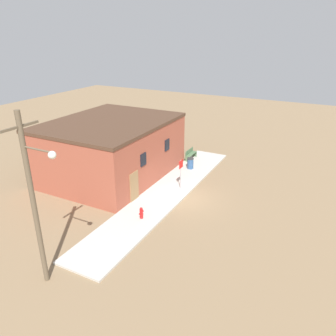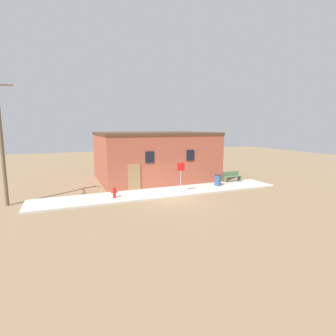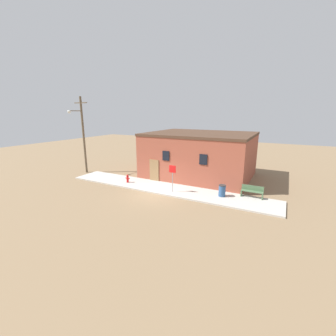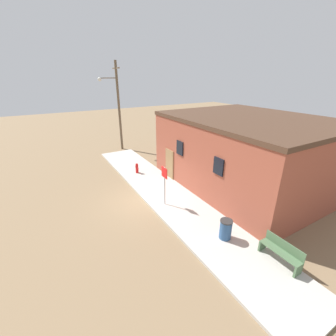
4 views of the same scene
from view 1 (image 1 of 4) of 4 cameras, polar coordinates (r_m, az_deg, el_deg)
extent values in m
plane|color=#846B4C|center=(23.56, 2.82, -5.33)|extent=(80.00, 80.00, 0.00)
cube|color=#BCB7AD|center=(24.11, -0.39, -4.44)|extent=(19.24, 2.97, 0.13)
cube|color=#9E4C38|center=(27.02, -9.85, 3.14)|extent=(10.39, 8.29, 4.34)
cube|color=#4C3323|center=(26.36, -10.19, 7.84)|extent=(10.49, 8.39, 0.24)
cube|color=black|center=(23.19, -4.32, 1.49)|extent=(0.70, 0.08, 0.90)
cube|color=black|center=(26.17, -0.16, 4.04)|extent=(0.70, 0.08, 0.90)
cube|color=#937047|center=(22.83, -5.90, -3.30)|extent=(1.00, 0.08, 2.20)
cylinder|color=red|center=(20.89, -4.66, -7.96)|extent=(0.21, 0.21, 0.61)
sphere|color=red|center=(20.71, -4.70, -7.10)|extent=(0.19, 0.19, 0.19)
cylinder|color=red|center=(20.72, -4.92, -7.95)|extent=(0.12, 0.10, 0.10)
cylinder|color=red|center=(20.96, -4.43, -7.54)|extent=(0.12, 0.10, 0.10)
cylinder|color=gray|center=(24.24, 2.22, -1.16)|extent=(0.06, 0.06, 2.28)
cube|color=red|center=(23.90, 2.29, 0.67)|extent=(0.60, 0.02, 0.60)
cube|color=#4C6B47|center=(29.70, 3.43, 1.54)|extent=(0.08, 0.44, 0.47)
cube|color=#4C6B47|center=(31.05, 4.62, 2.46)|extent=(0.08, 0.44, 0.47)
cube|color=#4C6B47|center=(30.28, 4.05, 2.47)|extent=(1.64, 0.44, 0.04)
cube|color=#4C6B47|center=(30.28, 3.72, 2.92)|extent=(1.64, 0.04, 0.40)
cylinder|color=#2D517F|center=(28.16, 3.90, 0.76)|extent=(0.54, 0.54, 0.88)
cylinder|color=#2D2D2D|center=(27.99, 3.92, 1.65)|extent=(0.56, 0.56, 0.06)
cylinder|color=brown|center=(15.41, -22.35, -5.86)|extent=(0.23, 0.23, 8.26)
cylinder|color=brown|center=(13.84, -21.83, 3.02)|extent=(0.08, 1.56, 0.08)
sphere|color=silver|center=(13.31, -19.53, 2.15)|extent=(0.32, 0.32, 0.32)
cube|color=brown|center=(14.19, -24.42, 6.59)|extent=(1.80, 0.10, 0.10)
camera|label=2|loc=(15.63, 56.46, -11.02)|focal=28.00mm
camera|label=3|loc=(29.21, 40.45, 8.50)|focal=24.00mm
camera|label=4|loc=(30.40, 20.36, 13.66)|focal=24.00mm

